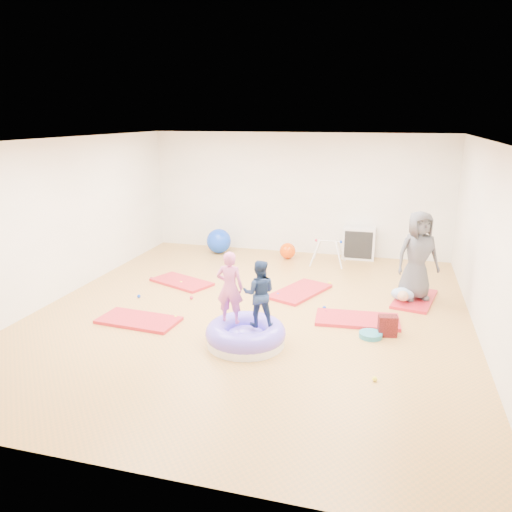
# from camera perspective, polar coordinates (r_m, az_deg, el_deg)

# --- Properties ---
(room) EXTENTS (7.01, 8.01, 2.81)m
(room) POSITION_cam_1_polar(r_m,az_deg,el_deg) (7.92, -0.57, 2.91)
(room) COLOR #C98F42
(room) RESTS_ON ground
(gym_mat_front_left) EXTENTS (1.32, 0.73, 0.05)m
(gym_mat_front_left) POSITION_cam_1_polar(r_m,az_deg,el_deg) (8.20, -13.26, -7.15)
(gym_mat_front_left) COLOR red
(gym_mat_front_left) RESTS_ON ground
(gym_mat_mid_left) EXTENTS (1.35, 1.03, 0.05)m
(gym_mat_mid_left) POSITION_cam_1_polar(r_m,az_deg,el_deg) (9.87, -8.49, -2.96)
(gym_mat_mid_left) COLOR red
(gym_mat_mid_left) RESTS_ON ground
(gym_mat_center_back) EXTENTS (1.09, 1.44, 0.05)m
(gym_mat_center_back) POSITION_cam_1_polar(r_m,az_deg,el_deg) (9.27, 5.03, -4.06)
(gym_mat_center_back) COLOR red
(gym_mat_center_back) RESTS_ON ground
(gym_mat_right) EXTENTS (1.35, 0.75, 0.05)m
(gym_mat_right) POSITION_cam_1_polar(r_m,az_deg,el_deg) (8.17, 11.49, -7.13)
(gym_mat_right) COLOR red
(gym_mat_right) RESTS_ON ground
(gym_mat_rear_right) EXTENTS (0.86, 1.33, 0.05)m
(gym_mat_rear_right) POSITION_cam_1_polar(r_m,az_deg,el_deg) (9.31, 17.65, -4.71)
(gym_mat_rear_right) COLOR red
(gym_mat_rear_right) RESTS_ON ground
(inflatable_cushion) EXTENTS (1.15, 1.15, 0.36)m
(inflatable_cushion) POSITION_cam_1_polar(r_m,az_deg,el_deg) (7.21, -1.19, -9.02)
(inflatable_cushion) COLOR white
(inflatable_cushion) RESTS_ON ground
(child_pink) EXTENTS (0.40, 0.27, 1.06)m
(child_pink) POSITION_cam_1_polar(r_m,az_deg,el_deg) (7.07, -3.02, -3.23)
(child_pink) COLOR #D65F9A
(child_pink) RESTS_ON inflatable_cushion
(child_navy) EXTENTS (0.53, 0.45, 0.96)m
(child_navy) POSITION_cam_1_polar(r_m,az_deg,el_deg) (6.98, 0.37, -3.90)
(child_navy) COLOR navy
(child_navy) RESTS_ON inflatable_cushion
(adult_caregiver) EXTENTS (0.90, 0.77, 1.56)m
(adult_caregiver) POSITION_cam_1_polar(r_m,az_deg,el_deg) (9.05, 18.01, 0.05)
(adult_caregiver) COLOR #48494E
(adult_caregiver) RESTS_ON gym_mat_rear_right
(infant) EXTENTS (0.40, 0.40, 0.23)m
(infant) POSITION_cam_1_polar(r_m,az_deg,el_deg) (9.04, 16.43, -4.23)
(infant) COLOR #8EACD2
(infant) RESTS_ON gym_mat_rear_right
(ball_pit_balls) EXTENTS (4.53, 3.58, 0.06)m
(ball_pit_balls) POSITION_cam_1_polar(r_m,az_deg,el_deg) (8.74, -1.65, -5.24)
(ball_pit_balls) COLOR #FFF92B
(ball_pit_balls) RESTS_ON ground
(exercise_ball_blue) EXTENTS (0.58, 0.58, 0.58)m
(exercise_ball_blue) POSITION_cam_1_polar(r_m,az_deg,el_deg) (11.88, -4.27, 1.72)
(exercise_ball_blue) COLOR blue
(exercise_ball_blue) RESTS_ON ground
(exercise_ball_orange) EXTENTS (0.36, 0.36, 0.36)m
(exercise_ball_orange) POSITION_cam_1_polar(r_m,az_deg,el_deg) (11.42, 3.63, 0.60)
(exercise_ball_orange) COLOR #EC4807
(exercise_ball_orange) RESTS_ON ground
(infant_play_gym) EXTENTS (0.72, 0.69, 0.55)m
(infant_play_gym) POSITION_cam_1_polar(r_m,az_deg,el_deg) (10.98, 8.25, 0.86)
(infant_play_gym) COLOR silver
(infant_play_gym) RESTS_ON ground
(cube_shelf) EXTENTS (0.72, 0.36, 0.72)m
(cube_shelf) POSITION_cam_1_polar(r_m,az_deg,el_deg) (11.58, 11.66, 1.43)
(cube_shelf) COLOR silver
(cube_shelf) RESTS_ON ground
(balance_disc) EXTENTS (0.34, 0.34, 0.08)m
(balance_disc) POSITION_cam_1_polar(r_m,az_deg,el_deg) (7.64, 12.96, -8.79)
(balance_disc) COLOR teal
(balance_disc) RESTS_ON ground
(backpack) EXTENTS (0.30, 0.21, 0.32)m
(backpack) POSITION_cam_1_polar(r_m,az_deg,el_deg) (7.71, 14.81, -7.73)
(backpack) COLOR maroon
(backpack) RESTS_ON ground
(yellow_toy) EXTENTS (0.19, 0.19, 0.03)m
(yellow_toy) POSITION_cam_1_polar(r_m,az_deg,el_deg) (8.39, -14.87, -6.82)
(yellow_toy) COLOR #FFF92B
(yellow_toy) RESTS_ON ground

